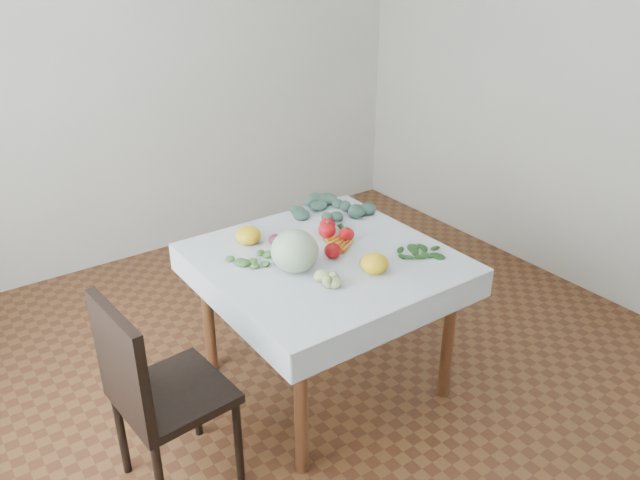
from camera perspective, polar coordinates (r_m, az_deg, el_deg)
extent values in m
plane|color=brown|center=(3.43, 0.41, -12.75)|extent=(4.00, 4.00, 0.00)
cube|color=silver|center=(4.51, -15.09, 15.10)|extent=(4.00, 0.04, 2.70)
cube|color=brown|center=(3.02, 0.45, -1.92)|extent=(1.00, 1.00, 0.04)
cylinder|color=brown|center=(2.73, -1.74, -15.05)|extent=(0.06, 0.06, 0.71)
cylinder|color=brown|center=(3.19, 11.65, -8.71)|extent=(0.06, 0.06, 0.71)
cylinder|color=brown|center=(3.35, -10.20, -6.71)|extent=(0.06, 0.06, 0.71)
cylinder|color=brown|center=(3.74, 1.96, -2.55)|extent=(0.06, 0.06, 0.71)
cube|color=white|center=(3.01, 0.45, -1.54)|extent=(1.12, 1.12, 0.01)
cube|color=black|center=(2.71, -13.23, -13.55)|extent=(0.45, 0.45, 0.04)
cube|color=black|center=(2.50, -17.75, -10.67)|extent=(0.07, 0.42, 0.46)
cylinder|color=black|center=(2.80, -7.48, -17.79)|extent=(0.04, 0.04, 0.43)
cylinder|color=black|center=(2.94, -17.70, -16.51)|extent=(0.04, 0.04, 0.43)
cylinder|color=black|center=(3.04, -11.32, -13.95)|extent=(0.04, 0.04, 0.43)
ellipsoid|color=#B2C7A7|center=(2.84, -2.32, -1.00)|extent=(0.23, 0.23, 0.20)
ellipsoid|color=red|center=(3.24, 0.69, 1.37)|extent=(0.11, 0.11, 0.07)
ellipsoid|color=red|center=(2.98, 1.17, -0.98)|extent=(0.09, 0.09, 0.07)
ellipsoid|color=red|center=(3.18, 0.65, 0.91)|extent=(0.11, 0.11, 0.08)
ellipsoid|color=red|center=(3.15, 2.44, 0.52)|extent=(0.10, 0.10, 0.07)
ellipsoid|color=yellow|center=(3.13, -6.57, 0.44)|extent=(0.14, 0.14, 0.09)
ellipsoid|color=yellow|center=(2.86, 5.02, -2.15)|extent=(0.17, 0.17, 0.09)
ellipsoid|color=#53172F|center=(3.10, -4.12, -0.02)|extent=(0.07, 0.07, 0.06)
ellipsoid|color=#53172F|center=(2.90, 4.29, -2.09)|extent=(0.08, 0.08, 0.06)
ellipsoid|color=#B2C370|center=(2.77, 1.38, -3.48)|extent=(0.06, 0.06, 0.05)
ellipsoid|color=#B2C370|center=(2.77, 0.74, -3.43)|extent=(0.06, 0.06, 0.05)
ellipsoid|color=#B2C370|center=(2.74, 1.30, -3.85)|extent=(0.06, 0.06, 0.05)
ellipsoid|color=#B2C370|center=(2.81, 1.77, -3.03)|extent=(0.06, 0.06, 0.05)
ellipsoid|color=#B2C370|center=(2.74, -0.26, -3.86)|extent=(0.06, 0.06, 0.05)
cone|color=orange|center=(3.17, 1.53, 0.32)|extent=(0.17, 0.05, 0.03)
cone|color=orange|center=(3.15, 1.83, 0.14)|extent=(0.17, 0.07, 0.03)
cone|color=orange|center=(3.13, 2.13, -0.04)|extent=(0.17, 0.08, 0.03)
cone|color=orange|center=(3.11, 2.44, -0.22)|extent=(0.17, 0.10, 0.03)
cone|color=orange|center=(3.10, 2.75, -0.41)|extent=(0.16, 0.11, 0.03)
ellipsoid|color=#355749|center=(3.49, 1.00, 3.01)|extent=(0.08, 0.08, 0.05)
ellipsoid|color=#355749|center=(3.47, 0.09, 2.87)|extent=(0.08, 0.08, 0.05)
ellipsoid|color=#355749|center=(3.45, 1.21, 2.73)|extent=(0.08, 0.08, 0.05)
ellipsoid|color=#355749|center=(3.52, 0.65, 3.23)|extent=(0.08, 0.08, 0.05)
ellipsoid|color=#355749|center=(3.42, -0.06, 2.54)|extent=(0.08, 0.08, 0.05)
ellipsoid|color=#355749|center=(3.49, 1.93, 3.03)|extent=(0.08, 0.08, 0.05)
ellipsoid|color=#355749|center=(3.50, -0.48, 3.12)|extent=(0.08, 0.08, 0.05)
ellipsoid|color=#355749|center=(3.39, 1.00, 2.33)|extent=(0.08, 0.08, 0.05)
ellipsoid|color=#355749|center=(3.56, 1.57, 3.50)|extent=(0.08, 0.08, 0.05)
ellipsoid|color=#355749|center=(3.42, -1.22, 2.56)|extent=(0.08, 0.08, 0.05)
ellipsoid|color=#355749|center=(3.44, 2.59, 2.68)|extent=(0.08, 0.08, 0.05)
ellipsoid|color=#355749|center=(3.57, -0.14, 3.59)|extent=(0.08, 0.08, 0.05)
ellipsoid|color=#355749|center=(3.34, -0.24, 1.96)|extent=(0.08, 0.08, 0.05)
ellipsoid|color=#355749|center=(3.56, 2.97, 3.47)|extent=(0.08, 0.08, 0.05)
ellipsoid|color=#355749|center=(3.48, -2.01, 2.99)|extent=(0.08, 0.08, 0.05)
ellipsoid|color=#1D5119|center=(3.07, 9.51, -1.16)|extent=(0.06, 0.04, 0.01)
ellipsoid|color=#1D5119|center=(3.06, 8.81, -1.16)|extent=(0.06, 0.04, 0.01)
ellipsoid|color=#1D5119|center=(3.04, 9.47, -1.43)|extent=(0.06, 0.04, 0.01)
ellipsoid|color=#1D5119|center=(3.09, 9.39, -0.93)|extent=(0.06, 0.04, 0.01)
ellipsoid|color=#1D5119|center=(3.03, 8.56, -1.42)|extent=(0.06, 0.04, 0.01)
ellipsoid|color=#1D5119|center=(3.06, 10.09, -1.27)|extent=(0.06, 0.04, 0.01)
ellipsoid|color=#1D5119|center=(3.09, 8.62, -0.88)|extent=(0.06, 0.04, 0.01)
ellipsoid|color=#1D5119|center=(3.01, 9.12, -1.72)|extent=(0.06, 0.04, 0.01)
ellipsoid|color=#1D5119|center=(3.11, 10.11, -0.84)|extent=(0.06, 0.04, 0.01)
ellipsoid|color=#1D5119|center=(3.05, 7.88, -1.24)|extent=(0.06, 0.04, 0.01)
ellipsoid|color=#1D5119|center=(3.03, 10.30, -1.64)|extent=(0.06, 0.04, 0.01)
ellipsoid|color=#1D5119|center=(3.13, 9.09, -0.54)|extent=(0.06, 0.04, 0.01)
ellipsoid|color=#1D5119|center=(2.99, 8.18, -1.84)|extent=(0.06, 0.04, 0.01)
ellipsoid|color=#1D5119|center=(3.09, 10.96, -1.05)|extent=(0.06, 0.04, 0.01)
ellipsoid|color=#1D5119|center=(3.09, 7.63, -0.80)|extent=(0.06, 0.04, 0.01)
ellipsoid|color=#1D5119|center=(2.98, 9.76, -2.10)|extent=(0.06, 0.04, 0.01)
ellipsoid|color=#1D5119|center=(3.16, 10.17, -0.38)|extent=(0.06, 0.04, 0.01)
ellipsoid|color=#3F6E32|center=(2.97, -5.67, -1.81)|extent=(0.05, 0.05, 0.02)
ellipsoid|color=#3F6E32|center=(2.97, -6.37, -1.84)|extent=(0.05, 0.05, 0.02)
ellipsoid|color=#3F6E32|center=(2.94, -5.70, -2.11)|extent=(0.05, 0.05, 0.02)
ellipsoid|color=#3F6E32|center=(2.99, -5.65, -1.52)|extent=(0.05, 0.05, 0.02)
ellipsoid|color=#3F6E32|center=(2.94, -6.87, -2.18)|extent=(0.05, 0.05, 0.02)
ellipsoid|color=#3F6E32|center=(2.95, -4.79, -1.89)|extent=(0.05, 0.05, 0.02)
ellipsoid|color=#3F6E32|center=(3.00, -6.67, -1.47)|extent=(0.05, 0.05, 0.02)
ellipsoid|color=#3F6E32|center=(2.90, -6.25, -2.58)|extent=(0.05, 0.05, 0.02)
ellipsoid|color=#3F6E32|center=(3.01, -4.56, -1.29)|extent=(0.05, 0.05, 0.02)
ellipsoid|color=#3F6E32|center=(2.96, -7.88, -2.02)|extent=(0.05, 0.05, 0.02)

